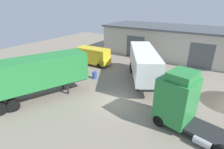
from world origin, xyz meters
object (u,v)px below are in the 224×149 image
container_trailer_green (38,73)px  delivery_van_yellow (94,56)px  oil_drum (95,75)px  container_trailer_grey (143,62)px  tractor_unit_green (181,102)px

container_trailer_green → delivery_van_yellow: 10.74m
container_trailer_green → oil_drum: size_ratio=10.59×
container_trailer_grey → oil_drum: size_ratio=10.58×
container_trailer_green → oil_drum: 7.02m
container_trailer_green → container_trailer_grey: (6.86, 8.88, -0.14)m
delivery_van_yellow → container_trailer_green: bearing=-83.0°
container_trailer_grey → oil_drum: (-5.31, -2.39, -2.03)m
container_trailer_grey → oil_drum: container_trailer_grey is taller
oil_drum → delivery_van_yellow: bearing=129.0°
container_trailer_green → delivery_van_yellow: bearing=32.0°
delivery_van_yellow → tractor_unit_green: bearing=-30.5°
oil_drum → container_trailer_grey: bearing=24.2°
container_trailer_green → delivery_van_yellow: size_ratio=1.81×
tractor_unit_green → container_trailer_grey: (-5.59, 5.98, 0.40)m
tractor_unit_green → delivery_van_yellow: 16.11m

